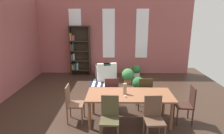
# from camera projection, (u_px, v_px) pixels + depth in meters

# --- Properties ---
(ground_plane) EXTENTS (8.91, 8.91, 0.00)m
(ground_plane) POSITION_uv_depth(u_px,v_px,m) (105.00, 105.00, 5.71)
(ground_plane) COLOR #35251B
(back_wall_brick) EXTENTS (7.44, 0.12, 3.36)m
(back_wall_brick) POSITION_uv_depth(u_px,v_px,m) (109.00, 37.00, 8.66)
(back_wall_brick) COLOR #9F5251
(back_wall_brick) RESTS_ON ground
(window_pane_0) EXTENTS (0.55, 0.02, 2.19)m
(window_pane_0) POSITION_uv_depth(u_px,v_px,m) (76.00, 34.00, 8.57)
(window_pane_0) COLOR white
(window_pane_1) EXTENTS (0.55, 0.02, 2.19)m
(window_pane_1) POSITION_uv_depth(u_px,v_px,m) (109.00, 34.00, 8.55)
(window_pane_1) COLOR white
(window_pane_2) EXTENTS (0.55, 0.02, 2.19)m
(window_pane_2) POSITION_uv_depth(u_px,v_px,m) (142.00, 34.00, 8.52)
(window_pane_2) COLOR white
(dining_table) EXTENTS (2.10, 0.91, 0.74)m
(dining_table) POSITION_uv_depth(u_px,v_px,m) (130.00, 97.00, 4.64)
(dining_table) COLOR brown
(dining_table) RESTS_ON ground
(vase_on_table) EXTENTS (0.10, 0.10, 0.27)m
(vase_on_table) POSITION_uv_depth(u_px,v_px,m) (125.00, 89.00, 4.59)
(vase_on_table) COLOR #998466
(vase_on_table) RESTS_ON dining_table
(tealight_candle_0) EXTENTS (0.04, 0.04, 0.04)m
(tealight_candle_0) POSITION_uv_depth(u_px,v_px,m) (125.00, 96.00, 4.43)
(tealight_candle_0) COLOR silver
(tealight_candle_0) RESTS_ON dining_table
(dining_chair_head_right) EXTENTS (0.43, 0.43, 0.95)m
(dining_chair_head_right) POSITION_uv_depth(u_px,v_px,m) (187.00, 103.00, 4.65)
(dining_chair_head_right) COLOR #37201A
(dining_chair_head_right) RESTS_ON ground
(dining_chair_near_left) EXTENTS (0.41, 0.41, 0.95)m
(dining_chair_near_left) POSITION_uv_depth(u_px,v_px,m) (110.00, 116.00, 4.03)
(dining_chair_near_left) COLOR #474027
(dining_chair_near_left) RESTS_ON ground
(dining_chair_far_right) EXTENTS (0.42, 0.42, 0.95)m
(dining_chair_far_right) POSITION_uv_depth(u_px,v_px,m) (145.00, 92.00, 5.33)
(dining_chair_far_right) COLOR #322713
(dining_chair_far_right) RESTS_ON ground
(dining_chair_far_left) EXTENTS (0.43, 0.43, 0.95)m
(dining_chair_far_left) POSITION_uv_depth(u_px,v_px,m) (111.00, 92.00, 5.35)
(dining_chair_far_left) COLOR #412021
(dining_chair_far_left) RESTS_ON ground
(dining_chair_head_left) EXTENTS (0.41, 0.41, 0.95)m
(dining_chair_head_left) POSITION_uv_depth(u_px,v_px,m) (72.00, 102.00, 4.70)
(dining_chair_head_left) COLOR brown
(dining_chair_head_left) RESTS_ON ground
(dining_chair_near_right) EXTENTS (0.42, 0.42, 0.95)m
(dining_chair_near_right) POSITION_uv_depth(u_px,v_px,m) (154.00, 117.00, 4.01)
(dining_chair_near_right) COLOR brown
(dining_chair_near_right) RESTS_ON ground
(bookshelf_tall) EXTENTS (0.90, 0.34, 2.22)m
(bookshelf_tall) POSITION_uv_depth(u_px,v_px,m) (79.00, 51.00, 8.58)
(bookshelf_tall) COLOR #2D2319
(bookshelf_tall) RESTS_ON ground
(armchair_white) EXTENTS (0.97, 0.97, 0.75)m
(armchair_white) POSITION_uv_depth(u_px,v_px,m) (106.00, 73.00, 8.09)
(armchair_white) COLOR silver
(armchair_white) RESTS_ON ground
(potted_plant_by_shelf) EXTENTS (0.39, 0.39, 0.52)m
(potted_plant_by_shelf) POSITION_uv_depth(u_px,v_px,m) (137.00, 70.00, 8.44)
(potted_plant_by_shelf) COLOR silver
(potted_plant_by_shelf) RESTS_ON ground
(potted_plant_corner) EXTENTS (0.43, 0.43, 0.60)m
(potted_plant_corner) POSITION_uv_depth(u_px,v_px,m) (138.00, 84.00, 6.48)
(potted_plant_corner) COLOR #9E6042
(potted_plant_corner) RESTS_ON ground
(potted_plant_window) EXTENTS (0.49, 0.49, 0.59)m
(potted_plant_window) POSITION_uv_depth(u_px,v_px,m) (128.00, 75.00, 7.60)
(potted_plant_window) COLOR #9E6042
(potted_plant_window) RESTS_ON ground
(striped_rug) EXTENTS (1.13, 0.98, 0.01)m
(striped_rug) POSITION_uv_depth(u_px,v_px,m) (104.00, 83.00, 7.65)
(striped_rug) COLOR #1E1E33
(striped_rug) RESTS_ON ground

